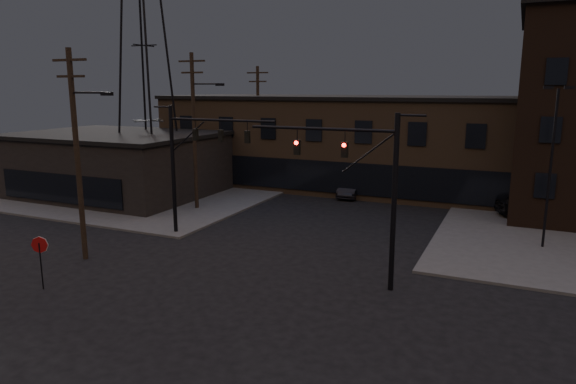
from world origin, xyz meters
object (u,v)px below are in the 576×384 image
Objects in this scene: traffic_signal_far at (190,156)px; car_crossing at (351,188)px; traffic_signal_near at (369,182)px; stop_sign at (40,250)px; parked_car_lot_a at (531,205)px.

traffic_signal_far is 1.83× the size of car_crossing.
stop_sign is (-13.36, -6.49, -3.09)m from traffic_signal_near.
traffic_signal_near reaches higher than stop_sign.
traffic_signal_far is (-12.07, 3.50, 0.08)m from traffic_signal_near.
traffic_signal_near and traffic_signal_far have the same top height.
stop_sign reaches higher than car_crossing.
traffic_signal_near is at bearing -75.02° from car_crossing.
traffic_signal_far reaches higher than car_crossing.
stop_sign is at bearing -109.42° from car_crossing.
traffic_signal_near is at bearing 25.90° from stop_sign.
car_crossing is at bearing 75.17° from stop_sign.
stop_sign is at bearing 115.30° from parked_car_lot_a.
traffic_signal_near is 1.00× the size of traffic_signal_far.
parked_car_lot_a is at bearing -11.82° from car_crossing.
traffic_signal_far is 23.78m from parked_car_lot_a.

